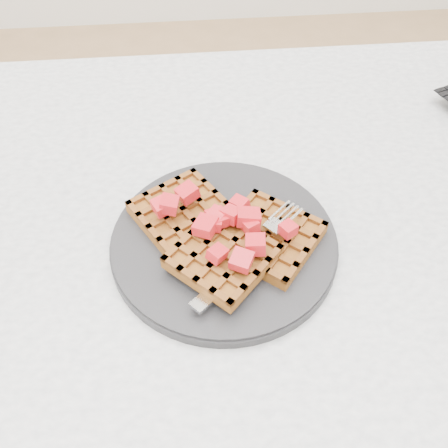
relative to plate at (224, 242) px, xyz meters
name	(u,v)px	position (x,y,z in m)	size (l,w,h in m)	color
ground	(259,430)	(0.09, 0.03, -0.76)	(4.00, 4.00, 0.00)	tan
table	(284,275)	(0.09, 0.03, -0.12)	(1.20, 0.80, 0.75)	silver
plate	(224,242)	(0.00, 0.00, 0.00)	(0.26, 0.26, 0.02)	black
waffles	(224,234)	(0.00, 0.00, 0.02)	(0.23, 0.21, 0.03)	#94571F
strawberry_pile	(224,216)	(0.00, 0.00, 0.05)	(0.15, 0.15, 0.02)	#AA000B
fork	(255,254)	(0.03, -0.03, 0.02)	(0.02, 0.18, 0.02)	silver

